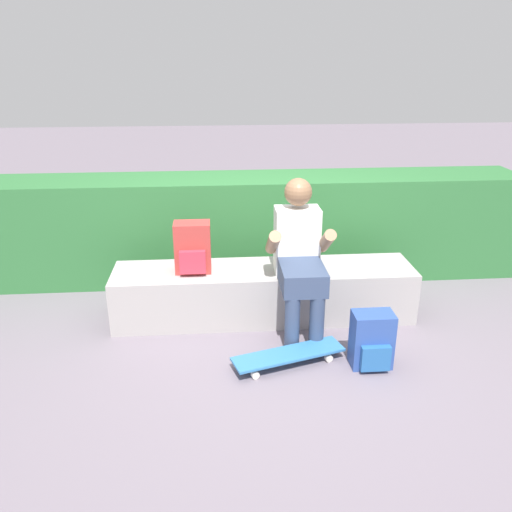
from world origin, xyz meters
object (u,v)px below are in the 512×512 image
(backpack_on_ground, at_px, (372,341))
(bench_main, at_px, (264,293))
(skateboard_near_person, at_px, (289,355))
(person_skater, at_px, (299,254))
(backpack_on_bench, at_px, (193,248))

(backpack_on_ground, bearing_deg, bench_main, 130.63)
(skateboard_near_person, xyz_separation_m, backpack_on_ground, (0.57, -0.06, 0.12))
(bench_main, relative_size, person_skater, 2.05)
(skateboard_near_person, distance_m, backpack_on_bench, 1.12)
(bench_main, bearing_deg, skateboard_near_person, -81.79)
(backpack_on_ground, bearing_deg, skateboard_near_person, 174.49)
(person_skater, bearing_deg, backpack_on_bench, 165.31)
(bench_main, distance_m, skateboard_near_person, 0.75)
(bench_main, bearing_deg, person_skater, -41.99)
(bench_main, distance_m, backpack_on_ground, 1.04)
(person_skater, distance_m, skateboard_near_person, 0.77)
(person_skater, xyz_separation_m, backpack_on_bench, (-0.81, 0.21, -0.01))
(bench_main, height_order, backpack_on_ground, bench_main)
(backpack_on_bench, bearing_deg, backpack_on_ground, -32.17)
(bench_main, bearing_deg, backpack_on_bench, -179.04)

